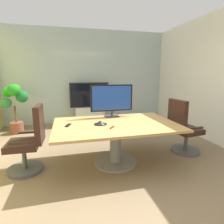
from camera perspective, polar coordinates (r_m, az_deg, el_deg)
name	(u,v)px	position (r m, az deg, el deg)	size (l,w,h in m)	color
ground_plane	(113,171)	(3.18, 0.33, -17.80)	(7.73, 7.73, 0.00)	#7A664C
wall_back_glass_partition	(87,77)	(6.08, -7.72, 10.68)	(5.21, 0.10, 2.93)	#9EB2B7
conference_table	(115,132)	(3.22, 1.09, -6.29)	(2.09, 1.36, 0.73)	#B2894C
office_chair_left	(30,144)	(3.28, -24.24, -9.13)	(0.60, 0.58, 1.09)	#4C4C51
office_chair_right	(183,131)	(3.93, 21.21, -5.52)	(0.62, 0.60, 1.09)	#4C4C51
tv_monitor	(112,99)	(3.60, -0.09, 4.12)	(0.84, 0.18, 0.64)	#333338
wall_display_unit	(90,110)	(5.84, -6.94, 0.53)	(1.20, 0.36, 1.31)	#B7BABC
potted_plant	(15,102)	(5.45, -27.99, 2.73)	(0.65, 0.53, 1.32)	brown
conference_phone	(100,123)	(3.10, -3.63, -3.33)	(0.22, 0.22, 0.07)	black
remote_control	(68,125)	(3.11, -13.48, -4.01)	(0.05, 0.17, 0.02)	black
whiteboard_marker	(112,127)	(2.90, -0.02, -4.81)	(0.13, 0.02, 0.02)	red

